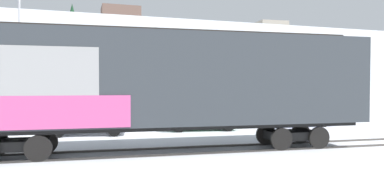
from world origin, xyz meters
The scene contains 8 objects.
ground_plane centered at (0.00, 0.00, 0.00)m, with size 260.00×260.00×0.00m, color silver.
track centered at (-2.60, 0.12, 0.04)m, with size 59.94×6.20×0.08m.
freight_car centered at (-1.02, 0.00, 2.79)m, with size 16.50×4.00×4.84m.
flagpole centered at (-7.70, 10.49, 6.26)m, with size 0.38×1.48×10.10m.
hillside centered at (-0.04, 62.97, 6.89)m, with size 131.00×41.34×18.66m.
parked_car_white centered at (-3.83, 6.15, 0.81)m, with size 4.31×2.47×1.55m.
parked_car_green centered at (2.59, 6.31, 0.79)m, with size 4.46×2.51×1.59m.
parked_car_blue centered at (9.09, 6.28, 0.85)m, with size 4.69×2.08×1.73m.
Camera 1 is at (-4.30, -13.44, 2.60)m, focal length 33.04 mm.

